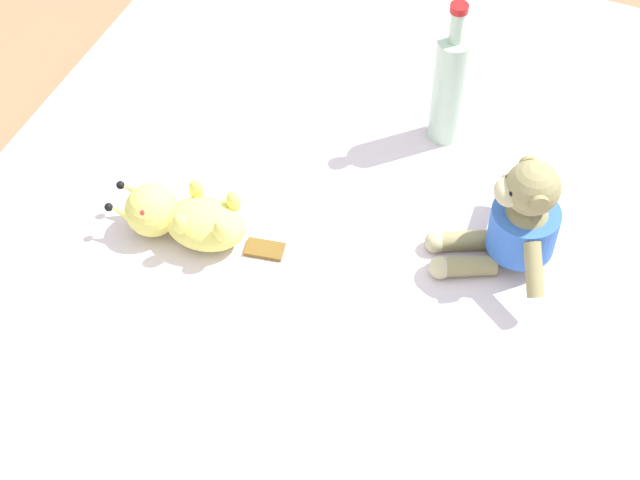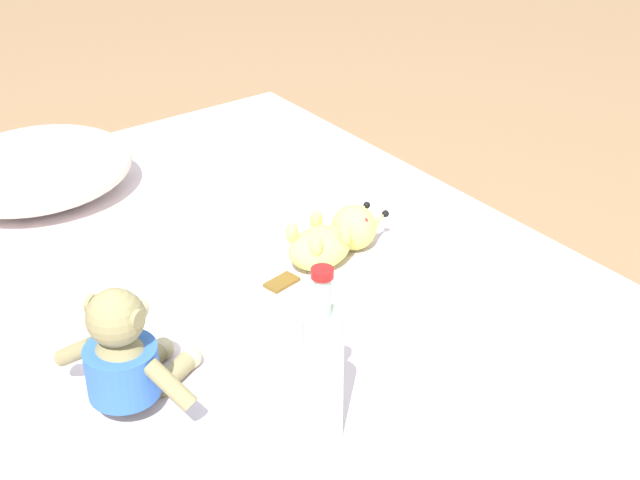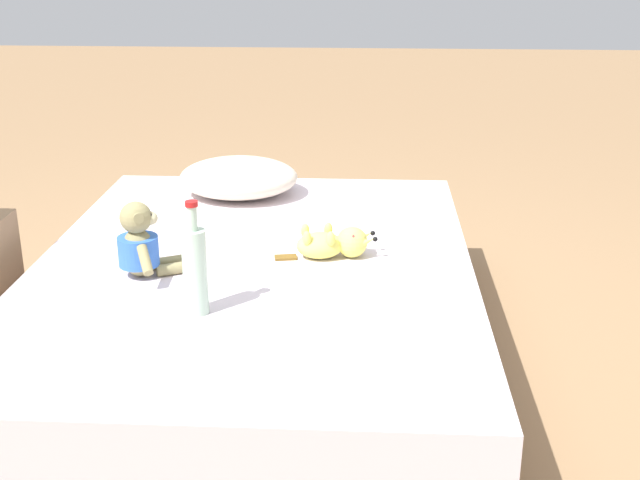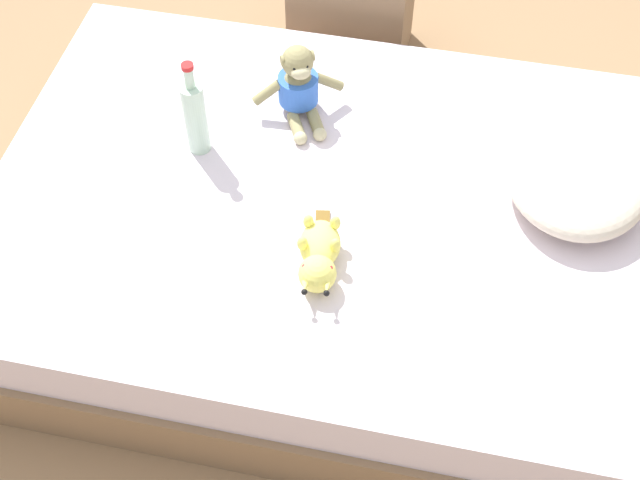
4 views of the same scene
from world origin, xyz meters
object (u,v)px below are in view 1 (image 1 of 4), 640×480
Objects in this scene: glass_bottle at (449,86)px; plush_monkey at (518,223)px; bed at (320,317)px; plush_yellow_creature at (183,217)px.

plush_monkey is at bearing 129.97° from glass_bottle.
bed is 0.35m from plush_yellow_creature.
bed is at bearing 75.00° from glass_bottle.
plush_monkey is at bearing -162.44° from plush_yellow_creature.
plush_yellow_creature reaches higher than bed.
plush_monkey is 0.33m from glass_bottle.
plush_yellow_creature is at bearing 17.56° from plush_monkey.
glass_bottle is at bearing -105.00° from bed.
plush_monkey is at bearing -157.07° from bed.
plush_monkey is 0.84× the size of glass_bottle.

